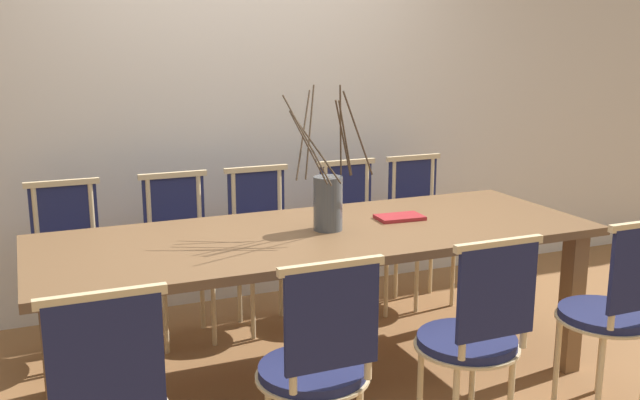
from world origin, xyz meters
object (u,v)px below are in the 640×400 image
dining_table (320,250)px  book_stack (400,217)px  chair_near_center (474,334)px  chair_far_center (264,241)px  vase_centerpiece (328,200)px

dining_table → book_stack: (0.46, 0.06, 0.10)m
chair_near_center → chair_far_center: size_ratio=1.00×
chair_far_center → vase_centerpiece: vase_centerpiece is taller
book_stack → chair_near_center: bearing=-98.7°
dining_table → chair_far_center: (-0.02, 0.80, -0.16)m
dining_table → vase_centerpiece: size_ratio=3.85×
book_stack → vase_centerpiece: bearing=-173.2°
dining_table → chair_near_center: 0.88m
vase_centerpiece → dining_table: bearing=-172.2°
chair_near_center → vase_centerpiece: bearing=109.6°
chair_near_center → vase_centerpiece: (-0.29, 0.80, 0.40)m
chair_near_center → vase_centerpiece: 0.94m
chair_far_center → vase_centerpiece: (0.06, -0.79, 0.40)m
vase_centerpiece → book_stack: bearing=6.8°
chair_near_center → chair_far_center: (-0.34, 1.59, 0.00)m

